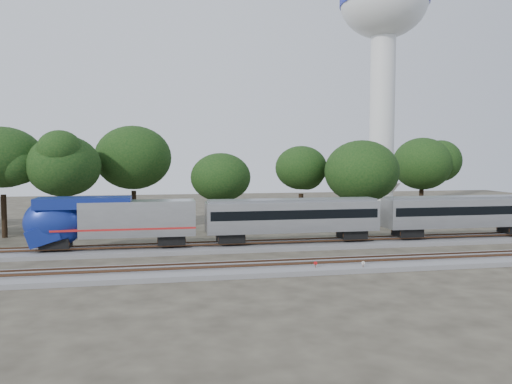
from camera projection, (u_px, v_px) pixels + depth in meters
ground at (253, 261)px, 44.63m from camera, size 160.00×160.00×0.00m
track_far at (242, 247)px, 50.50m from camera, size 160.00×5.00×0.73m
track_near at (262, 268)px, 40.69m from camera, size 160.00×5.00×0.73m
switch_stand_red at (315, 265)px, 40.13m from camera, size 0.28×0.10×0.89m
switch_stand_white at (363, 265)px, 40.21m from camera, size 0.28×0.09×0.89m
switch_lever at (360, 268)px, 40.98m from camera, size 0.58×0.48×0.30m
water_tower at (384, 27)px, 89.74m from camera, size 15.85×15.85×43.88m
tree_1 at (2, 157)px, 56.63m from camera, size 9.36×9.36×13.20m
tree_2 at (64, 166)px, 56.89m from camera, size 8.36×8.36×11.78m
tree_3 at (133, 158)px, 63.38m from camera, size 9.30×9.30×13.11m
tree_4 at (221, 177)px, 60.23m from camera, size 6.90×6.90×9.73m
tree_5 at (301, 168)px, 68.47m from camera, size 7.87×7.87×11.09m
tree_6 at (361, 172)px, 63.70m from camera, size 7.50×7.50×10.57m
tree_7 at (422, 164)px, 76.34m from camera, size 8.32×8.32×11.73m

